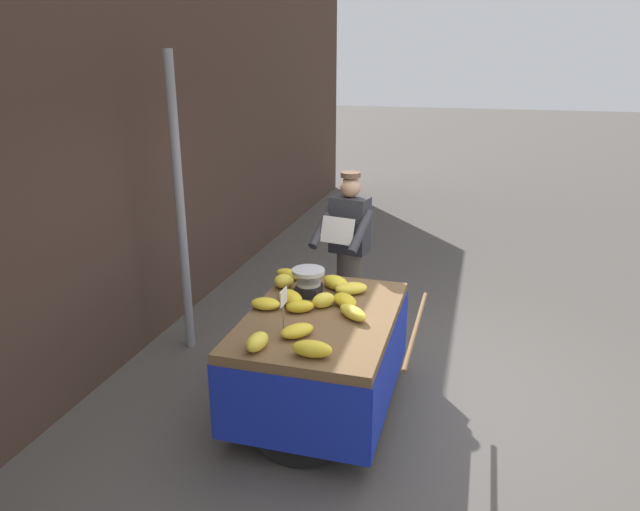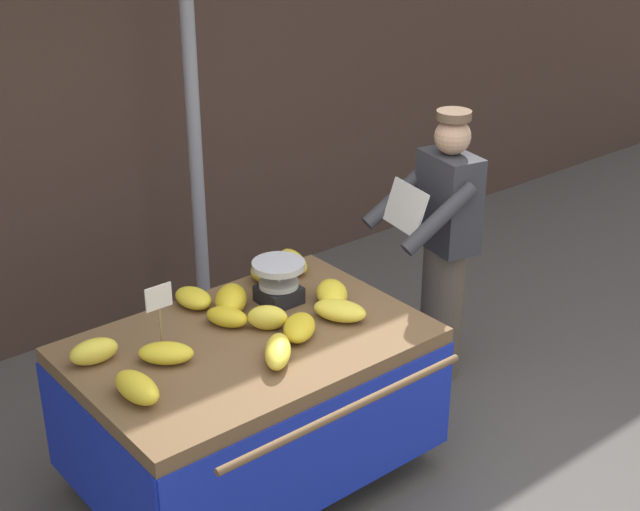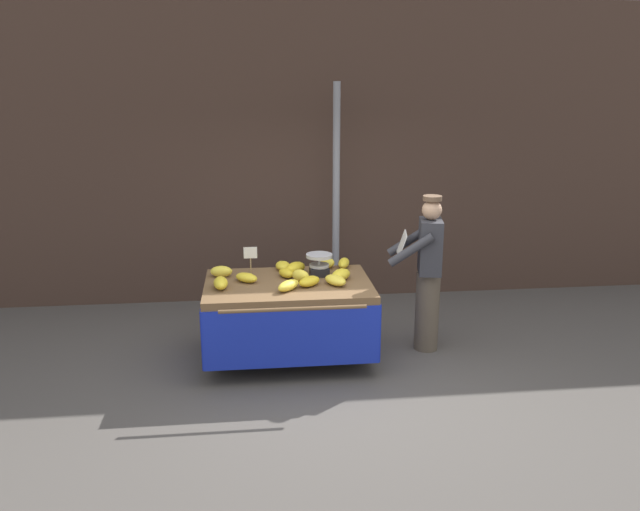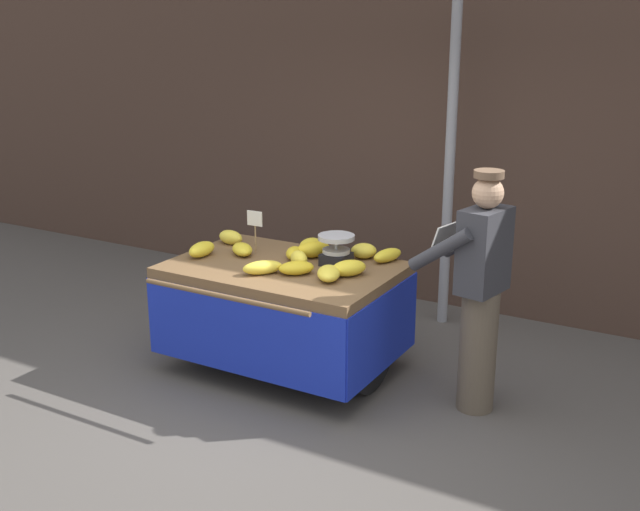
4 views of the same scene
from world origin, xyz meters
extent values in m
plane|color=#514C47|center=(0.00, 0.00, 0.00)|extent=(60.00, 60.00, 0.00)
cube|color=#473328|center=(0.00, 2.83, 1.94)|extent=(16.00, 0.24, 3.89)
cylinder|color=gray|center=(0.26, 2.28, 1.44)|extent=(0.09, 0.09, 2.87)
cube|color=brown|center=(-0.45, 0.70, 0.82)|extent=(1.71, 1.15, 0.08)
cylinder|color=black|center=(-1.23, 0.70, 0.37)|extent=(0.05, 0.74, 0.74)
cylinder|color=#B7B7BC|center=(-1.26, 0.70, 0.37)|extent=(0.01, 0.13, 0.13)
cylinder|color=black|center=(0.32, 0.70, 0.37)|extent=(0.05, 0.74, 0.74)
cylinder|color=#B7B7BC|center=(0.35, 0.70, 0.37)|extent=(0.01, 0.13, 0.13)
cylinder|color=#4C4742|center=(-0.45, 1.19, 0.39)|extent=(0.05, 0.05, 0.78)
cube|color=#192DB2|center=(-0.45, 0.13, 0.48)|extent=(1.71, 0.02, 0.60)
cube|color=#192DB2|center=(-0.45, 1.27, 0.48)|extent=(1.71, 0.02, 0.60)
cube|color=#192DB2|center=(-1.31, 0.70, 0.48)|extent=(0.02, 1.15, 0.60)
cube|color=#192DB2|center=(0.40, 0.70, 0.48)|extent=(0.02, 1.15, 0.60)
cylinder|color=brown|center=(-0.45, -0.05, 0.84)|extent=(1.37, 0.04, 0.04)
cube|color=black|center=(-0.10, 0.91, 0.91)|extent=(0.20, 0.20, 0.09)
cylinder|color=#B7B7BC|center=(-0.10, 0.91, 1.01)|extent=(0.02, 0.02, 0.11)
cylinder|color=#B7B7BC|center=(-0.10, 0.91, 1.08)|extent=(0.28, 0.28, 0.04)
cylinder|color=#B7B7BC|center=(-0.10, 0.91, 0.97)|extent=(0.21, 0.21, 0.03)
cylinder|color=#997A51|center=(-0.83, 0.89, 0.97)|extent=(0.01, 0.01, 0.22)
cube|color=white|center=(-0.83, 0.88, 1.14)|extent=(0.14, 0.01, 0.12)
ellipsoid|color=yellow|center=(-0.88, 0.76, 0.91)|extent=(0.30, 0.29, 0.09)
ellipsoid|color=yellow|center=(-1.14, 0.97, 0.92)|extent=(0.25, 0.15, 0.12)
ellipsoid|color=yellow|center=(-0.48, 1.16, 0.91)|extent=(0.17, 0.25, 0.09)
ellipsoid|color=yellow|center=(-1.13, 0.58, 0.92)|extent=(0.16, 0.29, 0.11)
ellipsoid|color=yellow|center=(-0.32, 0.72, 0.92)|extent=(0.23, 0.22, 0.13)
ellipsoid|color=gold|center=(-0.46, 0.87, 0.91)|extent=(0.22, 0.26, 0.10)
ellipsoid|color=gold|center=(-0.24, 0.56, 0.91)|extent=(0.30, 0.29, 0.10)
ellipsoid|color=gold|center=(-0.35, 0.99, 0.93)|extent=(0.30, 0.32, 0.13)
ellipsoid|color=yellow|center=(-0.46, 0.44, 0.91)|extent=(0.29, 0.31, 0.10)
ellipsoid|color=yellow|center=(0.10, 0.72, 0.92)|extent=(0.29, 0.31, 0.12)
ellipsoid|color=yellow|center=(0.00, 1.17, 0.92)|extent=(0.26, 0.25, 0.12)
ellipsoid|color=yellow|center=(0.02, 0.56, 0.91)|extent=(0.28, 0.33, 0.10)
ellipsoid|color=yellow|center=(0.20, 1.18, 0.91)|extent=(0.19, 0.31, 0.10)
cylinder|color=brown|center=(1.07, 0.82, 0.44)|extent=(0.26, 0.26, 0.88)
cube|color=#333338|center=(1.07, 0.82, 1.17)|extent=(0.30, 0.42, 0.58)
sphere|color=tan|center=(1.07, 0.82, 1.56)|extent=(0.21, 0.21, 0.21)
cylinder|color=brown|center=(1.07, 0.82, 1.69)|extent=(0.20, 0.20, 0.05)
cylinder|color=#333338|center=(0.82, 0.66, 1.18)|extent=(0.49, 0.18, 0.37)
cylinder|color=#333338|center=(0.91, 1.07, 1.18)|extent=(0.49, 0.18, 0.37)
cube|color=silver|center=(0.78, 0.88, 1.19)|extent=(0.16, 0.35, 0.25)
camera|label=1|loc=(-4.54, -0.44, 2.81)|focal=32.83mm
camera|label=2|loc=(-2.64, -2.54, 3.12)|focal=51.01mm
camera|label=3|loc=(-0.82, -5.51, 2.85)|focal=35.49mm
camera|label=4|loc=(2.59, -4.03, 2.64)|focal=43.36mm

